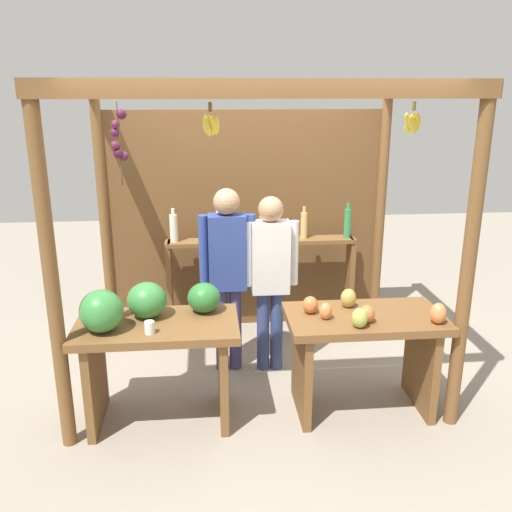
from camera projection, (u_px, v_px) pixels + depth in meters
name	position (u px, v px, depth m)	size (l,w,h in m)	color
ground_plane	(254.00, 367.00, 4.93)	(12.00, 12.00, 0.00)	gray
market_stall	(249.00, 201.00, 4.94)	(2.93, 2.06, 2.48)	brown
fruit_counter_left	(152.00, 334.00, 3.97)	(1.18, 0.64, 1.10)	brown
fruit_counter_right	(363.00, 341.00, 4.12)	(1.18, 0.64, 0.95)	brown
bottle_shelf_unit	(260.00, 260.00, 5.41)	(1.88, 0.22, 1.35)	brown
vendor_man	(228.00, 264.00, 4.63)	(0.48, 0.22, 1.64)	#423B6E
vendor_woman	(270.00, 269.00, 4.65)	(0.48, 0.21, 1.57)	#34457D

